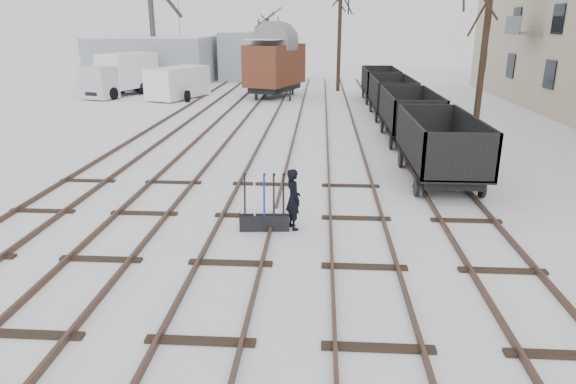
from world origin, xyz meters
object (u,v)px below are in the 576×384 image
object	(u,v)px
worker	(293,199)
box_van_wagon	(275,64)
freight_wagon_a	(439,157)
lorry	(122,74)
crane	(155,55)
ground_frame	(265,219)
panel_van	(178,82)

from	to	relation	value
worker	box_van_wagon	world-z (taller)	box_van_wagon
freight_wagon_a	lorry	world-z (taller)	lorry
worker	crane	size ratio (longest dim) A/B	0.17
freight_wagon_a	lorry	size ratio (longest dim) A/B	0.78
ground_frame	crane	xyz separation A→B (m)	(-13.31, 33.47, 2.23)
panel_van	crane	distance (m)	10.35
freight_wagon_a	panel_van	distance (m)	24.18
panel_van	crane	xyz separation A→B (m)	(-4.47, 9.23, 1.36)
worker	panel_van	world-z (taller)	panel_van
box_van_wagon	lorry	xyz separation A→B (m)	(-11.55, 0.33, -0.84)
ground_frame	worker	size ratio (longest dim) A/B	0.91
ground_frame	crane	size ratio (longest dim) A/B	0.16
freight_wagon_a	panel_van	world-z (taller)	freight_wagon_a
worker	freight_wagon_a	size ratio (longest dim) A/B	0.30
worker	freight_wagon_a	world-z (taller)	freight_wagon_a
panel_van	ground_frame	bearing A→B (deg)	-49.13
freight_wagon_a	panel_van	size ratio (longest dim) A/B	1.00
freight_wagon_a	crane	bearing A→B (deg)	123.15
worker	freight_wagon_a	xyz separation A→B (m)	(4.71, 4.64, 0.04)
ground_frame	freight_wagon_a	world-z (taller)	freight_wagon_a
panel_van	lorry	bearing A→B (deg)	-177.08
worker	lorry	xyz separation A→B (m)	(-14.27, 25.64, 0.76)
panel_van	crane	world-z (taller)	crane
worker	box_van_wagon	size ratio (longest dim) A/B	0.27
ground_frame	box_van_wagon	distance (m)	25.58
crane	box_van_wagon	bearing A→B (deg)	-16.59
ground_frame	panel_van	world-z (taller)	panel_van
panel_van	freight_wagon_a	bearing A→B (deg)	-32.92
worker	panel_van	size ratio (longest dim) A/B	0.30
box_van_wagon	panel_van	bearing A→B (deg)	-150.85
freight_wagon_a	crane	xyz separation A→B (m)	(-18.76, 28.73, 1.66)
freight_wagon_a	lorry	xyz separation A→B (m)	(-18.97, 21.00, 0.72)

